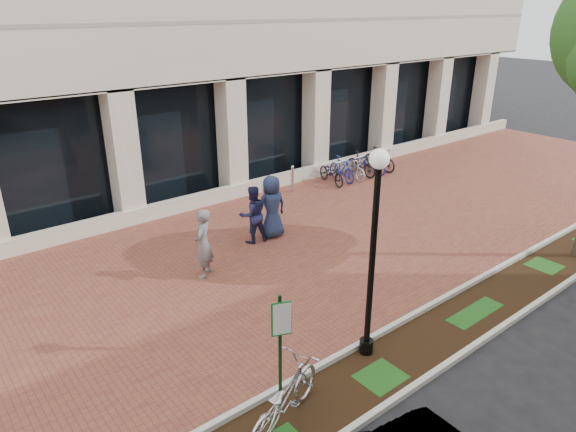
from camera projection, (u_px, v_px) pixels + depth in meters
ground at (270, 255)px, 14.41m from camera, size 120.00×120.00×0.00m
brick_plaza at (270, 255)px, 14.40m from camera, size 40.00×9.00×0.01m
planting_strip at (422, 344)px, 10.62m from camera, size 40.00×1.50×0.01m
curb_plaza_side at (395, 325)px, 11.14m from camera, size 40.00×0.12×0.12m
curb_street_side at (454, 360)px, 10.06m from camera, size 40.00×0.12×0.12m
parking_sign at (280, 341)px, 8.26m from camera, size 0.34×0.07×2.34m
lamppost at (373, 246)px, 9.46m from camera, size 0.36×0.36×4.23m
locked_bicycle at (284, 398)px, 8.41m from camera, size 2.19×1.41×1.09m
pedestrian_left at (203, 243)px, 12.97m from camera, size 0.79×0.77×1.83m
pedestrian_mid at (252, 215)px, 14.89m from camera, size 0.93×0.77×1.73m
pedestrian_right at (272, 207)px, 15.22m from camera, size 0.97×0.67×1.91m
bollard at (292, 179)px, 19.05m from camera, size 0.12×0.12×1.04m
bike_rack_cluster at (356, 166)px, 20.77m from camera, size 3.49×1.77×0.98m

